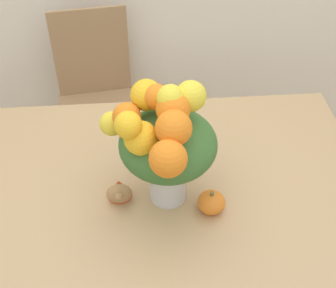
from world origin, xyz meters
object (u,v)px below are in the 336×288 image
at_px(flower_vase, 165,141).
at_px(turkey_figurine, 119,190).
at_px(dining_chair_near_window, 98,99).
at_px(pumpkin, 211,202).

bearing_deg(flower_vase, turkey_figurine, 176.83).
xyz_separation_m(flower_vase, dining_chair_near_window, (-0.30, 0.95, -0.52)).
distance_m(flower_vase, turkey_figurine, 0.28).
height_order(pumpkin, turkey_figurine, pumpkin).
relative_size(pumpkin, dining_chair_near_window, 0.10).
bearing_deg(dining_chair_near_window, pumpkin, -73.08).
bearing_deg(turkey_figurine, flower_vase, -3.17).
relative_size(flower_vase, dining_chair_near_window, 0.50).
xyz_separation_m(flower_vase, turkey_figurine, (-0.16, 0.01, -0.23)).
height_order(flower_vase, turkey_figurine, flower_vase).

